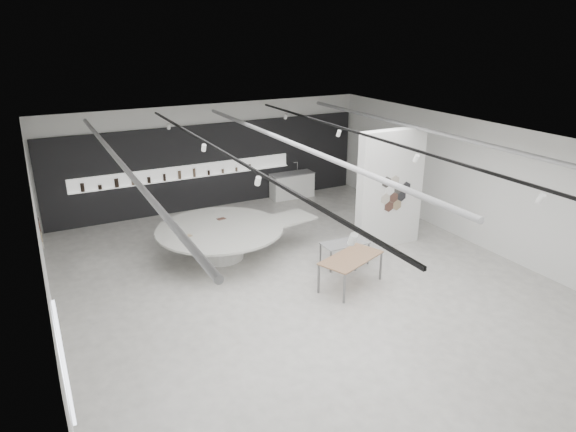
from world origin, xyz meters
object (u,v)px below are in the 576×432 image
sample_table_wood (351,259)px  kitchen_counter (292,185)px  partition_column (390,189)px  sample_table_stone (345,244)px  display_island (223,238)px

sample_table_wood → kitchen_counter: kitchen_counter is taller
partition_column → kitchen_counter: 5.69m
sample_table_stone → kitchen_counter: kitchen_counter is taller
sample_table_stone → kitchen_counter: size_ratio=0.76×
partition_column → sample_table_wood: size_ratio=1.84×
display_island → partition_column: bearing=-26.7°
partition_column → sample_table_wood: bearing=-145.4°
display_island → sample_table_stone: bearing=-44.9°
display_island → sample_table_stone: display_island is taller
sample_table_stone → sample_table_wood: bearing=-116.4°
sample_table_wood → sample_table_stone: sample_table_wood is taller
partition_column → sample_table_stone: (-1.93, -0.56, -1.18)m
partition_column → sample_table_wood: partition_column is taller
partition_column → display_island: partition_column is taller
partition_column → display_island: bearing=162.8°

